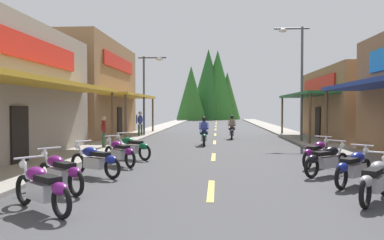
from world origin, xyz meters
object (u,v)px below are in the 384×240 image
rider_cruising_lead (204,133)px  streetlamp_right (297,69)px  motorcycle_parked_left_0 (42,187)px  motorcycle_parked_left_3 (120,152)px  motorcycle_parked_left_1 (60,172)px  motorcycle_parked_left_2 (95,160)px  motorcycle_parked_left_4 (132,147)px  streetlamp_left (148,84)px  motorcycle_parked_right_2 (354,167)px  rider_cruising_trailing (232,129)px  pedestrian_by_shop (104,130)px  motorcycle_parked_right_1 (375,179)px  pedestrian_browsing (140,122)px  motorcycle_parked_right_4 (317,153)px  motorcycle_parked_right_3 (327,159)px

rider_cruising_lead → streetlamp_right: bearing=-74.7°
motorcycle_parked_left_0 → motorcycle_parked_left_3: same height
motorcycle_parked_left_1 → motorcycle_parked_left_2: 2.05m
motorcycle_parked_left_4 → rider_cruising_lead: size_ratio=0.86×
streetlamp_left → motorcycle_parked_right_2: size_ratio=3.45×
rider_cruising_trailing → pedestrian_by_shop: bearing=139.5°
motorcycle_parked_right_1 → motorcycle_parked_left_4: size_ratio=0.97×
motorcycle_parked_left_3 → pedestrian_by_shop: (-2.09, 4.91, 0.46)m
motorcycle_parked_right_1 → rider_cruising_lead: bearing=55.4°
motorcycle_parked_left_0 → pedestrian_browsing: pedestrian_browsing is taller
motorcycle_parked_right_2 → rider_cruising_trailing: rider_cruising_trailing is taller
motorcycle_parked_right_1 → motorcycle_parked_right_4: same height
rider_cruising_lead → pedestrian_by_shop: size_ratio=1.30×
motorcycle_parked_left_2 → pedestrian_by_shop: bearing=-43.9°
streetlamp_right → pedestrian_by_shop: streetlamp_right is taller
streetlamp_left → motorcycle_parked_left_4: bearing=-82.6°
motorcycle_parked_right_4 → streetlamp_right: bearing=30.7°
motorcycle_parked_right_3 → motorcycle_parked_left_0: size_ratio=0.97×
streetlamp_right → motorcycle_parked_right_2: 12.75m
rider_cruising_lead → pedestrian_by_shop: (-4.79, -2.53, 0.29)m
motorcycle_parked_left_2 → motorcycle_parked_left_3: (0.17, 2.10, 0.00)m
rider_cruising_lead → pedestrian_browsing: 7.10m
streetlamp_left → rider_cruising_lead: 7.85m
motorcycle_parked_right_2 → motorcycle_parked_left_1: size_ratio=0.95×
motorcycle_parked_left_4 → motorcycle_parked_right_1: bearing=170.7°
rider_cruising_trailing → pedestrian_by_shop: 9.43m
motorcycle_parked_left_0 → rider_cruising_lead: 13.57m
motorcycle_parked_right_1 → pedestrian_browsing: size_ratio=0.98×
motorcycle_parked_left_2 → rider_cruising_lead: bearing=-75.9°
motorcycle_parked_right_2 → pedestrian_by_shop: size_ratio=1.01×
motorcycle_parked_right_2 → pedestrian_by_shop: (-9.05, 7.83, 0.46)m
streetlamp_left → motorcycle_parked_right_4: (8.30, -13.16, -3.26)m
motorcycle_parked_left_2 → rider_cruising_lead: rider_cruising_lead is taller
motorcycle_parked_right_3 → motorcycle_parked_right_4: same height
motorcycle_parked_left_2 → motorcycle_parked_left_4: (0.21, 3.78, 0.00)m
streetlamp_right → rider_cruising_trailing: streetlamp_right is taller
motorcycle_parked_left_0 → motorcycle_parked_left_4: size_ratio=0.96×
motorcycle_parked_right_4 → motorcycle_parked_left_2: size_ratio=0.92×
streetlamp_right → motorcycle_parked_left_0: 17.49m
pedestrian_browsing → motorcycle_parked_right_2: bearing=15.1°
motorcycle_parked_right_4 → rider_cruising_lead: 8.37m
motorcycle_parked_right_4 → pedestrian_browsing: bearing=73.1°
rider_cruising_trailing → motorcycle_parked_right_2: bearing=-167.2°
streetlamp_right → rider_cruising_lead: (-5.35, -1.76, -3.67)m
streetlamp_left → motorcycle_parked_left_2: (1.30, -15.43, -3.26)m
motorcycle_parked_right_4 → motorcycle_parked_left_1: (-7.19, -4.31, 0.00)m
streetlamp_right → motorcycle_parked_right_1: size_ratio=3.79×
streetlamp_right → motorcycle_parked_left_2: 14.49m
motorcycle_parked_left_1 → motorcycle_parked_left_0: bearing=141.5°
motorcycle_parked_left_3 → rider_cruising_trailing: bearing=-64.1°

